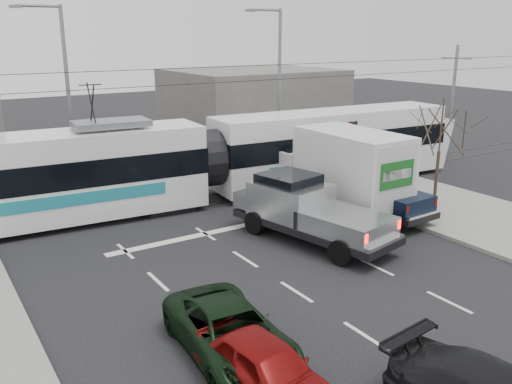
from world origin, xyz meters
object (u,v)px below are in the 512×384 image
navy_pickup (369,190)px  tram (206,160)px  box_truck (342,172)px  street_lamp_near (277,79)px  street_lamp_far (64,87)px  red_car (267,370)px  silver_pickup (305,209)px  traffic_signal (353,142)px  bare_tree (441,130)px  green_car (230,333)px

navy_pickup → tram: bearing=129.9°
tram → box_truck: bearing=-43.7°
street_lamp_near → street_lamp_far: size_ratio=1.00×
street_lamp_far → red_car: (-1.08, -19.65, -4.44)m
silver_pickup → traffic_signal: bearing=18.7°
bare_tree → traffic_signal: bare_tree is taller
tram → navy_pickup: bearing=-43.6°
silver_pickup → green_car: 8.44m
box_truck → navy_pickup: 1.42m
bare_tree → green_car: bearing=-161.0°
box_truck → red_car: 13.36m
tram → box_truck: tram is taller
bare_tree → tram: size_ratio=0.18×
silver_pickup → box_truck: (3.33, 1.70, 0.63)m
bare_tree → tram: (-7.16, 7.40, -1.78)m
bare_tree → silver_pickup: (-6.27, 1.01, -2.59)m
traffic_signal → tram: size_ratio=0.13×
street_lamp_near → red_car: 22.13m
street_lamp_near → green_car: 20.66m
street_lamp_near → box_truck: (-2.65, -8.78, -3.28)m
street_lamp_near → silver_pickup: street_lamp_near is taller
red_car → navy_pickup: bearing=30.4°
red_car → street_lamp_near: bearing=48.4°
traffic_signal → street_lamp_near: 7.91m
traffic_signal → tram: bearing=150.6°
silver_pickup → box_truck: bearing=15.6°
navy_pickup → green_car: navy_pickup is taller
traffic_signal → green_car: traffic_signal is taller
silver_pickup → tram: bearing=86.5°
street_lamp_far → green_car: size_ratio=1.94×
silver_pickup → box_truck: 3.79m
tram → red_car: 14.76m
traffic_signal → street_lamp_near: size_ratio=0.40×
traffic_signal → navy_pickup: size_ratio=0.66×
tram → street_lamp_far: bearing=131.5°
navy_pickup → traffic_signal: bearing=63.6°
street_lamp_far → red_car: street_lamp_far is taller
street_lamp_near → silver_pickup: (-5.98, -10.49, -3.91)m
green_car → navy_pickup: bearing=35.1°
traffic_signal → box_truck: size_ratio=0.49×
bare_tree → traffic_signal: (-1.13, 4.00, -1.05)m
street_lamp_near → navy_pickup: size_ratio=1.65×
silver_pickup → red_car: size_ratio=1.77×
traffic_signal → tram: (-6.03, 3.40, -0.73)m
traffic_signal → street_lamp_far: street_lamp_far is taller
silver_pickup → green_car: (-6.47, -5.39, -0.56)m
traffic_signal → street_lamp_near: (0.84, 7.50, 2.37)m
street_lamp_far → green_car: street_lamp_far is taller
traffic_signal → silver_pickup: bearing=-149.9°
silver_pickup → bare_tree: bearing=-20.7°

